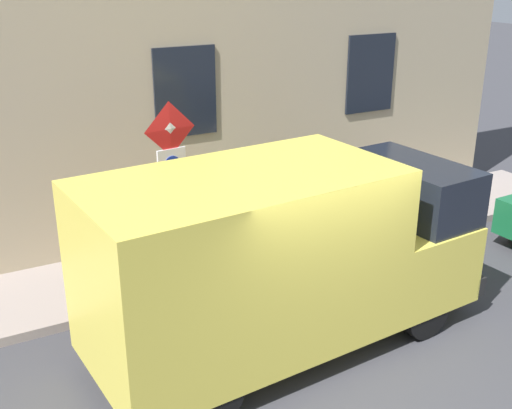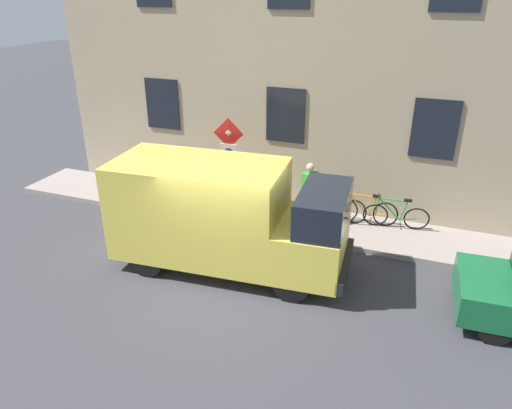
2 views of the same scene
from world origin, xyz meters
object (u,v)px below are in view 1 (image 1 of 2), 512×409
(sign_post_stacked, at_px, (172,180))
(delivery_van, at_px, (283,254))
(bicycle_blue, at_px, (285,209))
(bicycle_orange, at_px, (321,202))
(bicycle_green, at_px, (355,195))
(pedestrian, at_px, (270,196))

(sign_post_stacked, distance_m, delivery_van, 2.11)
(bicycle_blue, bearing_deg, delivery_van, 65.87)
(bicycle_orange, xyz_separation_m, bicycle_blue, (0.00, 0.80, 0.00))
(bicycle_orange, height_order, bicycle_blue, same)
(delivery_van, xyz_separation_m, bicycle_green, (3.09, -3.51, -0.82))
(bicycle_orange, relative_size, pedestrian, 1.00)
(sign_post_stacked, xyz_separation_m, bicycle_green, (1.19, -4.22, -1.36))
(sign_post_stacked, height_order, pedestrian, sign_post_stacked)
(sign_post_stacked, height_order, bicycle_orange, sign_post_stacked)
(sign_post_stacked, distance_m, pedestrian, 2.25)
(delivery_van, distance_m, pedestrian, 2.87)
(sign_post_stacked, relative_size, pedestrian, 1.60)
(bicycle_orange, bearing_deg, bicycle_green, 173.34)
(sign_post_stacked, bearing_deg, bicycle_orange, -70.92)
(sign_post_stacked, xyz_separation_m, bicycle_blue, (1.19, -2.63, -1.36))
(delivery_van, distance_m, bicycle_green, 4.75)
(delivery_van, height_order, pedestrian, delivery_van)
(bicycle_orange, distance_m, bicycle_blue, 0.80)
(delivery_van, xyz_separation_m, bicycle_orange, (3.09, -2.71, -0.82))
(delivery_van, bearing_deg, sign_post_stacked, 106.33)
(sign_post_stacked, xyz_separation_m, delivery_van, (-1.91, -0.72, -0.54))
(sign_post_stacked, bearing_deg, bicycle_blue, -65.72)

